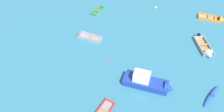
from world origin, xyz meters
name	(u,v)px	position (x,y,z in m)	size (l,w,h in m)	color
rowboat_grey_near_right	(84,36)	(-4.55, 22.83, 0.20)	(3.98, 2.15, 1.09)	gray
rowboat_orange_far_right	(217,19)	(14.97, 29.82, 0.18)	(4.13, 2.15, 1.21)	gray
kayak_blue_cluster_inner	(212,96)	(11.61, 14.42, 0.17)	(2.43, 3.37, 0.34)	blue
rowboat_green_back_row_right	(100,9)	(-3.51, 30.21, 0.16)	(2.00, 3.02, 0.82)	#4C4C51
motor_launch_deep_blue_midfield_right	(149,83)	(4.79, 14.99, 0.59)	(5.82, 2.55, 2.13)	navy
rowboat_grey_back_row_center	(206,51)	(12.14, 21.86, 0.22)	(2.32, 4.65, 1.31)	#99754C
mooring_buoy_far_field	(156,8)	(5.54, 32.30, 0.00)	(0.40, 0.40, 0.40)	yellow
mooring_buoy_between_boats_right	(108,60)	(-0.46, 18.52, 0.00)	(0.31, 0.31, 0.31)	red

